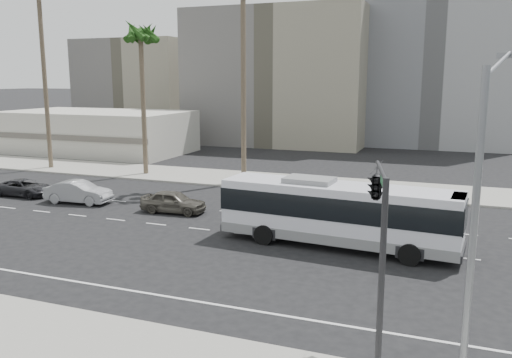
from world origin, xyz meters
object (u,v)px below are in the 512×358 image
at_px(city_bus, 338,212).
at_px(streetlight_corner, 479,200).
at_px(car_c, 24,188).
at_px(traffic_signal, 377,193).
at_px(palm_mid, 141,37).
at_px(car_a, 173,202).
at_px(car_b, 79,192).

distance_m(city_bus, streetlight_corner, 13.38).
xyz_separation_m(city_bus, car_c, (-25.28, 3.80, -1.28)).
bearing_deg(traffic_signal, palm_mid, 122.87).
relative_size(car_a, traffic_signal, 0.70).
bearing_deg(traffic_signal, car_a, 126.85).
bearing_deg(palm_mid, city_bus, -34.86).
distance_m(car_b, streetlight_corner, 30.29).
height_order(car_a, palm_mid, palm_mid).
bearing_deg(car_a, car_c, 84.62).
height_order(car_a, car_b, car_b).
bearing_deg(car_c, city_bus, -99.52).
xyz_separation_m(car_a, car_b, (-7.86, 0.04, 0.05)).
bearing_deg(city_bus, palm_mid, 149.59).
height_order(city_bus, palm_mid, palm_mid).
xyz_separation_m(car_a, traffic_signal, (15.27, -13.43, 4.54)).
bearing_deg(palm_mid, car_c, -109.05).
relative_size(car_c, palm_mid, 0.33).
xyz_separation_m(city_bus, car_b, (-19.78, 3.34, -1.11)).
bearing_deg(car_a, palm_mid, 36.04).
relative_size(city_bus, traffic_signal, 2.03).
relative_size(car_b, palm_mid, 0.35).
bearing_deg(palm_mid, traffic_signal, -45.31).
distance_m(car_b, traffic_signal, 27.14).
bearing_deg(car_b, car_c, 80.13).
distance_m(car_a, traffic_signal, 20.84).
bearing_deg(city_bus, car_c, 175.90).
relative_size(car_c, streetlight_corner, 0.47).
bearing_deg(city_bus, car_a, 168.94).
bearing_deg(car_c, streetlight_corner, -116.33).
relative_size(city_bus, palm_mid, 0.92).
bearing_deg(traffic_signal, city_bus, 96.51).
xyz_separation_m(city_bus, car_a, (-11.92, 3.31, -1.16)).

